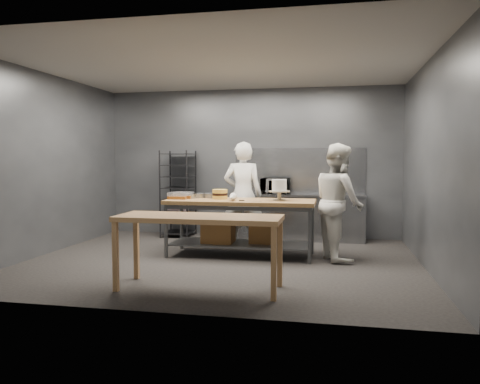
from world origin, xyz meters
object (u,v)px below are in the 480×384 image
Objects in this scene: near_counter at (199,223)px; speed_rack at (178,194)px; chef_behind at (243,195)px; chef_right at (339,202)px; frosted_cake_stand at (279,187)px; work_table at (239,221)px; microwave at (275,186)px; layer_cake at (220,194)px.

speed_rack reaches higher than near_counter.
chef_right is (1.67, -0.72, -0.03)m from chef_behind.
speed_rack reaches higher than frosted_cake_stand.
chef_behind is (-0.09, 0.75, 0.37)m from work_table.
near_counter is 3.78m from microwave.
chef_behind reaches higher than frosted_cake_stand.
near_counter is 5.88× the size of frosted_cake_stand.
chef_behind is at bearing 45.91° from chef_right.
work_table is 0.84m from chef_behind.
chef_right is at bearing 50.80° from near_counter.
near_counter is at bearing -83.11° from layer_cake.
near_counter is 2.65m from chef_right.
microwave is (0.45, 3.75, 0.24)m from near_counter.
speed_rack is at bearing -177.68° from microwave.
speed_rack is 7.05× the size of layer_cake.
layer_cake is (-0.25, -0.70, 0.06)m from chef_behind.
speed_rack is 0.93× the size of chef_behind.
work_table is 2.32m from speed_rack.
chef_right is 5.37× the size of frosted_cake_stand.
chef_right is at bearing -26.90° from speed_rack.
layer_cake is at bearing 96.89° from near_counter.
chef_behind reaches higher than layer_cake.
frosted_cake_stand is (0.66, -0.04, 0.56)m from work_table.
near_counter is at bearing 120.08° from chef_right.
near_counter is 1.06× the size of chef_behind.
microwave is 1.79m from frosted_cake_stand.
chef_behind is (1.52, -0.90, 0.09)m from speed_rack.
chef_behind is 1.82m from chef_right.
work_table is 1.27× the size of chef_behind.
speed_rack is (-1.61, 1.65, 0.28)m from work_table.
chef_right reaches higher than near_counter.
work_table reaches higher than near_counter.
layer_cake is (-1.00, 0.09, -0.13)m from frosted_cake_stand.
chef_right reaches higher than microwave.
chef_behind is 7.59× the size of layer_cake.
frosted_cake_stand is at bearing -5.08° from layer_cake.
chef_right is 1.92m from layer_cake.
speed_rack is at bearing 42.39° from chef_right.
speed_rack is 5.15× the size of frosted_cake_stand.
chef_behind is 1.08m from microwave.
layer_cake is at bearing 171.40° from work_table.
chef_behind reaches higher than microwave.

